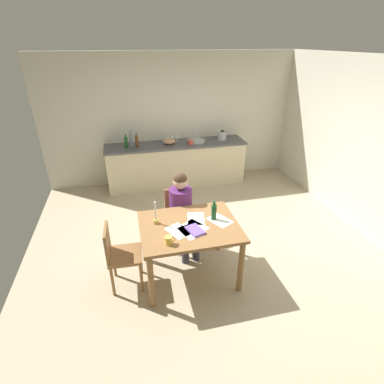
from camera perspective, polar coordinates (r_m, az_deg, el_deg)
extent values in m
cube|color=tan|center=(4.54, 2.47, -10.54)|extent=(5.20, 5.20, 0.04)
cube|color=beige|center=(6.29, -3.84, 13.85)|extent=(5.20, 0.12, 2.60)
cube|color=beige|center=(5.20, 31.81, 6.82)|extent=(0.12, 5.20, 2.60)
cube|color=beige|center=(6.22, -3.02, 5.28)|extent=(2.81, 0.60, 0.86)
cube|color=#4C4C51|center=(6.07, -3.12, 9.22)|extent=(2.85, 0.64, 0.04)
cube|color=olive|center=(3.60, -0.52, -6.72)|extent=(1.19, 0.94, 0.04)
cylinder|color=olive|center=(3.47, -7.93, -16.85)|extent=(0.07, 0.07, 0.73)
cylinder|color=olive|center=(3.67, 9.44, -14.06)|extent=(0.07, 0.07, 0.73)
cylinder|color=olive|center=(4.10, -9.21, -8.94)|extent=(0.07, 0.07, 0.73)
cylinder|color=olive|center=(4.27, 5.33, -7.04)|extent=(0.07, 0.07, 0.73)
cube|color=olive|center=(4.29, -2.19, -5.14)|extent=(0.45, 0.45, 0.04)
cube|color=olive|center=(4.34, -3.08, -1.58)|extent=(0.36, 0.08, 0.40)
cylinder|color=olive|center=(4.25, -3.53, -9.43)|extent=(0.04, 0.04, 0.45)
cylinder|color=olive|center=(4.35, 0.77, -8.44)|extent=(0.04, 0.04, 0.45)
cylinder|color=olive|center=(4.52, -4.93, -7.01)|extent=(0.04, 0.04, 0.45)
cylinder|color=olive|center=(4.61, -0.87, -6.14)|extent=(0.04, 0.04, 0.45)
cylinder|color=#592666|center=(4.15, -2.20, -2.53)|extent=(0.36, 0.36, 0.50)
sphere|color=#D8AD8C|center=(3.99, -2.29, 1.95)|extent=(0.20, 0.20, 0.20)
sphere|color=#473323|center=(3.97, -2.30, 2.47)|extent=(0.19, 0.19, 0.19)
cylinder|color=#383847|center=(4.11, -2.28, -6.99)|extent=(0.19, 0.40, 0.13)
cylinder|color=#383847|center=(4.10, -1.30, -10.98)|extent=(0.10, 0.10, 0.45)
cylinder|color=#383847|center=(4.16, -0.19, -6.53)|extent=(0.19, 0.40, 0.13)
cylinder|color=#383847|center=(4.15, 0.80, -10.46)|extent=(0.10, 0.10, 0.45)
cube|color=olive|center=(3.73, -12.81, -11.84)|extent=(0.42, 0.42, 0.04)
cube|color=olive|center=(3.62, -16.10, -9.45)|extent=(0.05, 0.36, 0.40)
cylinder|color=olive|center=(3.75, -9.77, -16.02)|extent=(0.04, 0.04, 0.44)
cylinder|color=olive|center=(4.00, -9.95, -12.70)|extent=(0.04, 0.04, 0.44)
cylinder|color=olive|center=(3.77, -15.14, -16.37)|extent=(0.04, 0.04, 0.44)
cylinder|color=olive|center=(4.02, -14.90, -13.05)|extent=(0.04, 0.04, 0.44)
cylinder|color=#F2CC4C|center=(3.27, -4.57, -9.33)|extent=(0.08, 0.08, 0.10)
torus|color=#F2CC4C|center=(3.27, -3.80, -9.16)|extent=(0.07, 0.01, 0.07)
cylinder|color=gold|center=(3.64, -7.00, -5.68)|extent=(0.06, 0.06, 0.05)
cylinder|color=white|center=(3.56, -7.13, -3.67)|extent=(0.02, 0.02, 0.25)
cube|color=#7454BB|center=(3.48, 0.61, -7.42)|extent=(0.22, 0.27, 0.02)
cube|color=white|center=(3.69, 5.38, -5.47)|extent=(0.33, 0.36, 0.00)
cube|color=white|center=(3.48, -0.27, -7.65)|extent=(0.29, 0.35, 0.00)
cube|color=white|center=(3.56, 0.57, -6.75)|extent=(0.34, 0.36, 0.00)
cube|color=white|center=(3.49, -2.66, -7.53)|extent=(0.32, 0.36, 0.00)
cube|color=white|center=(3.71, 0.78, -5.16)|extent=(0.27, 0.33, 0.00)
cylinder|color=#194C23|center=(3.66, 4.26, -3.91)|extent=(0.07, 0.07, 0.20)
cylinder|color=#194C23|center=(3.60, 4.33, -2.19)|extent=(0.03, 0.03, 0.05)
cylinder|color=#B2B7BC|center=(6.14, 0.80, 9.87)|extent=(0.36, 0.36, 0.04)
cylinder|color=silver|center=(6.26, 0.44, 11.17)|extent=(0.02, 0.02, 0.24)
cylinder|color=#194C23|center=(5.88, -12.62, 9.29)|extent=(0.06, 0.06, 0.21)
cylinder|color=#194C23|center=(5.85, -12.75, 10.52)|extent=(0.03, 0.03, 0.05)
cylinder|color=#8C999E|center=(5.97, -11.67, 9.88)|extent=(0.07, 0.07, 0.25)
cylinder|color=#8C999E|center=(5.93, -11.81, 11.35)|extent=(0.03, 0.03, 0.06)
cylinder|color=#593319|center=(5.86, -10.61, 9.54)|extent=(0.06, 0.06, 0.23)
cylinder|color=#593319|center=(5.82, -10.73, 10.89)|extent=(0.03, 0.03, 0.06)
ellipsoid|color=tan|center=(6.02, -4.46, 9.79)|extent=(0.25, 0.25, 0.11)
cylinder|color=#B7BABF|center=(6.28, 5.87, 10.79)|extent=(0.18, 0.18, 0.18)
cone|color=#262628|center=(6.25, 5.92, 11.76)|extent=(0.11, 0.11, 0.04)
cylinder|color=silver|center=(6.21, -2.87, 9.87)|extent=(0.06, 0.06, 0.00)
cylinder|color=silver|center=(6.20, -2.88, 10.20)|extent=(0.01, 0.01, 0.07)
cone|color=silver|center=(6.18, -2.89, 10.86)|extent=(0.07, 0.07, 0.08)
cylinder|color=silver|center=(6.19, -3.87, 9.79)|extent=(0.06, 0.06, 0.00)
cylinder|color=silver|center=(6.18, -3.88, 10.12)|extent=(0.01, 0.01, 0.07)
cone|color=silver|center=(6.16, -3.90, 10.78)|extent=(0.07, 0.07, 0.08)
cylinder|color=silver|center=(6.18, -4.63, 9.73)|extent=(0.06, 0.06, 0.00)
cylinder|color=silver|center=(6.17, -4.64, 10.06)|extent=(0.01, 0.01, 0.07)
cone|color=silver|center=(6.15, -4.67, 10.72)|extent=(0.07, 0.07, 0.08)
cylinder|color=#D84C3F|center=(5.96, -0.30, 9.60)|extent=(0.09, 0.09, 0.10)
torus|color=#D84C3F|center=(5.97, 0.18, 9.67)|extent=(0.07, 0.01, 0.07)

